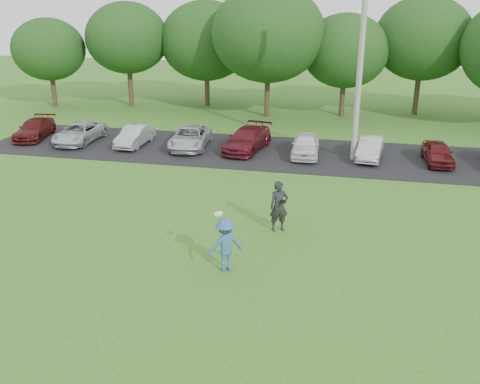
# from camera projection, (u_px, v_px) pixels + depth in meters

# --- Properties ---
(ground) EXTENTS (100.00, 100.00, 0.00)m
(ground) POSITION_uv_depth(u_px,v_px,m) (216.00, 270.00, 16.66)
(ground) COLOR #32671D
(ground) RESTS_ON ground
(parking_lot) EXTENTS (32.00, 6.50, 0.03)m
(parking_lot) POSITION_uv_depth(u_px,v_px,m) (277.00, 153.00, 28.54)
(parking_lot) COLOR black
(parking_lot) RESTS_ON ground
(utility_pole) EXTENTS (0.28, 0.28, 10.30)m
(utility_pole) POSITION_uv_depth(u_px,v_px,m) (361.00, 57.00, 25.65)
(utility_pole) COLOR #969691
(utility_pole) RESTS_ON ground
(frisbee_player) EXTENTS (1.28, 1.14, 1.94)m
(frisbee_player) POSITION_uv_depth(u_px,v_px,m) (225.00, 245.00, 16.37)
(frisbee_player) COLOR #335C92
(frisbee_player) RESTS_ON ground
(camera_bystander) EXTENTS (0.80, 0.69, 1.86)m
(camera_bystander) POSITION_uv_depth(u_px,v_px,m) (279.00, 206.00, 19.09)
(camera_bystander) COLOR black
(camera_bystander) RESTS_ON ground
(parked_cars) EXTENTS (31.16, 4.60, 1.25)m
(parked_cars) POSITION_uv_depth(u_px,v_px,m) (282.00, 143.00, 28.21)
(parked_cars) COLOR #4A1011
(parked_cars) RESTS_ON parking_lot
(tree_row) EXTENTS (42.39, 9.85, 8.64)m
(tree_row) POSITION_uv_depth(u_px,v_px,m) (323.00, 42.00, 35.42)
(tree_row) COLOR #38281C
(tree_row) RESTS_ON ground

